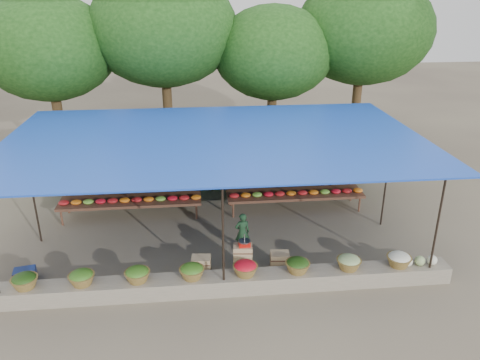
{
  "coord_description": "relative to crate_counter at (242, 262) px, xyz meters",
  "views": [
    {
      "loc": [
        -0.53,
        -11.65,
        6.45
      ],
      "look_at": [
        0.68,
        0.2,
        1.5
      ],
      "focal_mm": 35.0,
      "sensor_mm": 36.0,
      "label": 1
    }
  ],
  "objects": [
    {
      "name": "blue_crate_front",
      "position": [
        -5.13,
        0.24,
        -0.17
      ],
      "size": [
        0.54,
        0.43,
        0.29
      ],
      "primitive_type": "cube",
      "rotation": [
        0.0,
        0.0,
        0.19
      ],
      "color": "navy",
      "rests_on": "ground"
    },
    {
      "name": "fruit_table_left",
      "position": [
        -2.98,
        3.44,
        0.3
      ],
      "size": [
        4.21,
        0.95,
        0.93
      ],
      "color": "#4B2D1E",
      "rests_on": "ground"
    },
    {
      "name": "stall_canopy",
      "position": [
        -0.49,
        2.16,
        2.37
      ],
      "size": [
        10.8,
        6.6,
        2.82
      ],
      "color": "black",
      "rests_on": "ground"
    },
    {
      "name": "crate_counter",
      "position": [
        0.0,
        0.0,
        0.0
      ],
      "size": [
        2.38,
        0.38,
        0.77
      ],
      "color": "tan",
      "rests_on": "ground"
    },
    {
      "name": "produce_baskets",
      "position": [
        -0.59,
        -0.66,
        0.25
      ],
      "size": [
        8.98,
        0.58,
        0.34
      ],
      "color": "brown",
      "rests_on": "stone_curb"
    },
    {
      "name": "tree_row",
      "position": [
        0.02,
        8.18,
        4.39
      ],
      "size": [
        16.51,
        5.5,
        7.12
      ],
      "color": "#382314",
      "rests_on": "ground"
    },
    {
      "name": "customer_left",
      "position": [
        -3.91,
        4.26,
        0.51
      ],
      "size": [
        0.96,
        0.86,
        1.64
      ],
      "primitive_type": "imported",
      "rotation": [
        0.0,
        0.0,
        0.35
      ],
      "color": "slate",
      "rests_on": "ground"
    },
    {
      "name": "ground",
      "position": [
        -0.49,
        2.09,
        -0.31
      ],
      "size": [
        60.0,
        60.0,
        0.0
      ],
      "primitive_type": "plane",
      "color": "brown",
      "rests_on": "ground"
    },
    {
      "name": "netting_backdrop",
      "position": [
        -0.49,
        5.24,
        0.94
      ],
      "size": [
        10.6,
        0.06,
        2.5
      ],
      "primitive_type": "cube",
      "color": "#1A4921",
      "rests_on": "ground"
    },
    {
      "name": "weighing_scale",
      "position": [
        0.07,
        -0.0,
        0.53
      ],
      "size": [
        0.29,
        0.29,
        0.31
      ],
      "color": "red",
      "rests_on": "crate_counter"
    },
    {
      "name": "vendor_seated",
      "position": [
        0.13,
        1.05,
        0.23
      ],
      "size": [
        0.43,
        0.32,
        1.09
      ],
      "primitive_type": "imported",
      "rotation": [
        0.0,
        0.0,
        3.3
      ],
      "color": "#1A3920",
      "rests_on": "ground"
    },
    {
      "name": "customer_mid",
      "position": [
        0.69,
        4.61,
        0.56
      ],
      "size": [
        1.27,
        1.23,
        1.74
      ],
      "primitive_type": "imported",
      "rotation": [
        0.0,
        0.0,
        0.73
      ],
      "color": "slate",
      "rests_on": "ground"
    },
    {
      "name": "stone_curb",
      "position": [
        -0.49,
        -0.66,
        -0.11
      ],
      "size": [
        10.6,
        0.55,
        0.4
      ],
      "primitive_type": "cube",
      "color": "#6E6A58",
      "rests_on": "ground"
    },
    {
      "name": "customer_right",
      "position": [
        3.27,
        4.38,
        0.57
      ],
      "size": [
        1.09,
        0.95,
        1.77
      ],
      "primitive_type": "imported",
      "rotation": [
        0.0,
        0.0,
        -0.62
      ],
      "color": "slate",
      "rests_on": "ground"
    },
    {
      "name": "fruit_table_right",
      "position": [
        2.02,
        3.44,
        0.3
      ],
      "size": [
        4.21,
        0.95,
        0.93
      ],
      "color": "#4B2D1E",
      "rests_on": "ground"
    }
  ]
}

